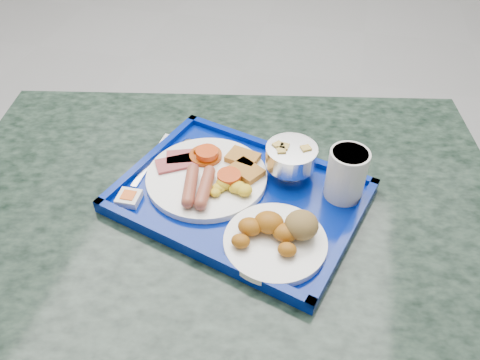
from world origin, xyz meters
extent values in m
plane|color=gray|center=(0.00, 0.00, 0.00)|extent=(6.00, 6.00, 0.00)
cylinder|color=gray|center=(0.35, -1.06, 0.01)|extent=(0.53, 0.53, 0.03)
cylinder|color=gray|center=(0.35, -1.06, 0.35)|extent=(0.10, 0.10, 0.64)
cube|color=black|center=(0.35, -1.06, 0.69)|extent=(1.25, 0.96, 0.04)
cube|color=#021A87|center=(0.38, -1.07, 0.71)|extent=(0.54, 0.45, 0.02)
cube|color=#021A87|center=(0.43, -0.92, 0.73)|extent=(0.44, 0.15, 0.01)
cube|color=#021A87|center=(0.34, -1.22, 0.73)|extent=(0.44, 0.15, 0.01)
cube|color=#021A87|center=(0.59, -1.13, 0.73)|extent=(0.11, 0.33, 0.01)
cube|color=#021A87|center=(0.17, -1.01, 0.73)|extent=(0.11, 0.33, 0.01)
cylinder|color=white|center=(0.31, -1.04, 0.73)|extent=(0.25, 0.25, 0.01)
cube|color=#B2474D|center=(0.25, -1.00, 0.74)|extent=(0.09, 0.07, 0.01)
cube|color=#B2474D|center=(0.24, -1.02, 0.74)|extent=(0.09, 0.08, 0.01)
cylinder|color=#A23C06|center=(0.29, -0.99, 0.74)|extent=(0.07, 0.07, 0.01)
sphere|color=#A23C06|center=(0.28, -0.96, 0.75)|extent=(0.01, 0.01, 0.01)
sphere|color=#A23C06|center=(0.27, -0.99, 0.75)|extent=(0.01, 0.01, 0.01)
sphere|color=#A23C06|center=(0.28, -0.99, 0.75)|extent=(0.01, 0.01, 0.01)
sphere|color=#A23C06|center=(0.29, -0.98, 0.75)|extent=(0.01, 0.01, 0.01)
sphere|color=#A23C06|center=(0.29, -0.98, 0.75)|extent=(0.01, 0.01, 0.01)
sphere|color=#A23C06|center=(0.30, -0.97, 0.75)|extent=(0.01, 0.01, 0.01)
sphere|color=#A23C06|center=(0.30, -1.00, 0.75)|extent=(0.01, 0.01, 0.01)
sphere|color=#A23C06|center=(0.29, -0.97, 0.75)|extent=(0.01, 0.01, 0.01)
sphere|color=#A23C06|center=(0.31, -1.00, 0.75)|extent=(0.01, 0.01, 0.01)
sphere|color=#A23C06|center=(0.27, -0.99, 0.75)|extent=(0.01, 0.01, 0.01)
sphere|color=#A23C06|center=(0.30, -1.01, 0.75)|extent=(0.01, 0.01, 0.01)
cube|color=#AA6D2A|center=(0.37, -0.98, 0.74)|extent=(0.07, 0.06, 0.01)
cube|color=#AA6D2A|center=(0.38, -1.02, 0.74)|extent=(0.08, 0.07, 0.01)
cylinder|color=brown|center=(0.29, -1.09, 0.75)|extent=(0.04, 0.10, 0.02)
cylinder|color=brown|center=(0.32, -1.09, 0.75)|extent=(0.03, 0.10, 0.02)
ellipsoid|color=gold|center=(0.35, -1.04, 0.75)|extent=(0.03, 0.03, 0.02)
ellipsoid|color=gold|center=(0.36, -1.03, 0.75)|extent=(0.03, 0.03, 0.02)
ellipsoid|color=gold|center=(0.35, -1.06, 0.74)|extent=(0.02, 0.02, 0.01)
ellipsoid|color=gold|center=(0.39, -1.08, 0.74)|extent=(0.03, 0.03, 0.02)
ellipsoid|color=gold|center=(0.37, -1.07, 0.74)|extent=(0.02, 0.02, 0.01)
ellipsoid|color=gold|center=(0.38, -1.08, 0.74)|extent=(0.02, 0.02, 0.01)
ellipsoid|color=gold|center=(0.34, -1.08, 0.74)|extent=(0.02, 0.02, 0.01)
ellipsoid|color=gold|center=(0.35, -1.07, 0.75)|extent=(0.03, 0.03, 0.02)
ellipsoid|color=gold|center=(0.34, -1.09, 0.74)|extent=(0.02, 0.02, 0.01)
ellipsoid|color=gold|center=(0.35, -1.08, 0.74)|extent=(0.02, 0.02, 0.01)
ellipsoid|color=gold|center=(0.38, -1.07, 0.74)|extent=(0.03, 0.03, 0.02)
cylinder|color=#B92A04|center=(0.29, -0.99, 0.75)|extent=(0.05, 0.05, 0.01)
cylinder|color=#B92A04|center=(0.36, -1.05, 0.75)|extent=(0.05, 0.05, 0.01)
cylinder|color=white|center=(0.47, -1.18, 0.73)|extent=(0.18, 0.18, 0.01)
ellipsoid|color=#B16514|center=(0.50, -1.20, 0.75)|extent=(0.03, 0.03, 0.02)
ellipsoid|color=#B16514|center=(0.49, -1.17, 0.75)|extent=(0.04, 0.04, 0.03)
ellipsoid|color=#B16514|center=(0.46, -1.16, 0.75)|extent=(0.05, 0.05, 0.04)
ellipsoid|color=#B16514|center=(0.42, -1.17, 0.75)|extent=(0.04, 0.04, 0.03)
ellipsoid|color=#B16514|center=(0.41, -1.20, 0.75)|extent=(0.03, 0.03, 0.02)
ellipsoid|color=olive|center=(0.51, -1.15, 0.76)|extent=(0.06, 0.06, 0.05)
cylinder|color=silver|center=(0.47, -0.98, 0.72)|extent=(0.06, 0.06, 0.01)
cylinder|color=silver|center=(0.47, -0.98, 0.74)|extent=(0.02, 0.02, 0.02)
cylinder|color=silver|center=(0.47, -0.98, 0.77)|extent=(0.10, 0.10, 0.04)
cube|color=gold|center=(0.45, -0.98, 0.79)|extent=(0.02, 0.02, 0.02)
cube|color=gold|center=(0.45, -1.00, 0.79)|extent=(0.02, 0.02, 0.02)
cube|color=gold|center=(0.44, -0.98, 0.79)|extent=(0.03, 0.03, 0.02)
cube|color=gold|center=(0.50, -0.98, 0.79)|extent=(0.03, 0.02, 0.02)
cylinder|color=silver|center=(0.58, -1.02, 0.77)|extent=(0.08, 0.08, 0.11)
cylinder|color=orange|center=(0.58, -1.02, 0.82)|extent=(0.07, 0.07, 0.01)
cube|color=silver|center=(0.20, -1.02, 0.72)|extent=(0.06, 0.12, 0.00)
ellipsoid|color=silver|center=(0.23, -0.94, 0.73)|extent=(0.04, 0.05, 0.01)
cube|color=silver|center=(0.17, -1.01, 0.72)|extent=(0.02, 0.18, 0.00)
cube|color=white|center=(0.18, -1.13, 0.73)|extent=(0.04, 0.04, 0.01)
cube|color=#FF611C|center=(0.18, -1.13, 0.74)|extent=(0.03, 0.03, 0.00)
camera|label=1|loc=(0.53, -1.71, 1.37)|focal=35.00mm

